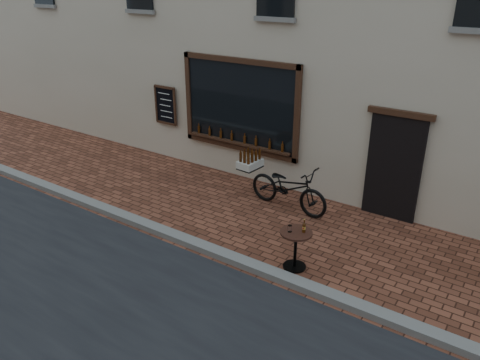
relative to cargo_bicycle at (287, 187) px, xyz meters
The scene contains 4 objects.
ground 2.63m from the cargo_bicycle, 88.66° to the right, with size 90.00×90.00×0.00m, color #50271A.
kerb 2.42m from the cargo_bicycle, 88.55° to the right, with size 90.00×0.25×0.12m, color slate.
cargo_bicycle is the anchor object (origin of this frame).
bistro_table 2.28m from the cargo_bicycle, 57.09° to the right, with size 0.56×0.56×0.96m.
Camera 1 is at (4.29, -5.58, 4.72)m, focal length 35.00 mm.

